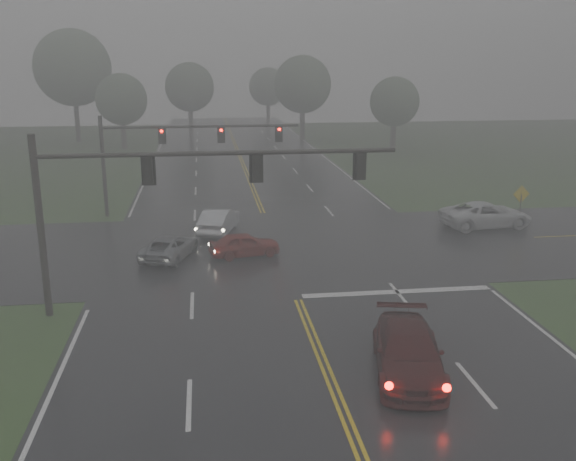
{
  "coord_description": "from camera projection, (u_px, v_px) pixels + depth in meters",
  "views": [
    {
      "loc": [
        -3.82,
        -11.44,
        10.07
      ],
      "look_at": [
        -0.17,
        16.0,
        2.58
      ],
      "focal_mm": 40.0,
      "sensor_mm": 36.0,
      "label": 1
    }
  ],
  "objects": [
    {
      "name": "tree_nw_a",
      "position": [
        121.0,
        99.0,
        71.59
      ],
      "size": [
        5.73,
        5.73,
        8.41
      ],
      "color": "#352922",
      "rests_on": "ground"
    },
    {
      "name": "tree_n_far",
      "position": [
        268.0,
        87.0,
        98.96
      ],
      "size": [
        5.88,
        5.88,
        8.64
      ],
      "color": "#352922",
      "rests_on": "ground"
    },
    {
      "name": "cross_street",
      "position": [
        277.0,
        247.0,
        35.11
      ],
      "size": [
        120.0,
        14.0,
        0.02
      ],
      "primitive_type": "cube",
      "color": "black",
      "rests_on": "ground"
    },
    {
      "name": "signal_gantry_far",
      "position": [
        166.0,
        145.0,
        41.36
      ],
      "size": [
        12.78,
        0.33,
        6.52
      ],
      "color": "black",
      "rests_on": "ground"
    },
    {
      "name": "stop_bar",
      "position": [
        397.0,
        292.0,
        28.41
      ],
      "size": [
        8.5,
        0.5,
        0.01
      ],
      "primitive_type": "cube",
      "color": "silver",
      "rests_on": "ground"
    },
    {
      "name": "signal_gantry_near",
      "position": [
        155.0,
        187.0,
        25.14
      ],
      "size": [
        14.25,
        0.32,
        7.3
      ],
      "color": "black",
      "rests_on": "ground"
    },
    {
      "name": "tree_n_mid",
      "position": [
        190.0,
        87.0,
        84.91
      ],
      "size": [
        6.48,
        6.48,
        9.51
      ],
      "color": "#352922",
      "rests_on": "ground"
    },
    {
      "name": "sign_diamond_east",
      "position": [
        521.0,
        199.0,
        38.82
      ],
      "size": [
        1.09,
        0.13,
        2.62
      ],
      "rotation": [
        0.0,
        0.0,
        0.09
      ],
      "color": "black",
      "rests_on": "ground"
    },
    {
      "name": "sedan_red",
      "position": [
        245.0,
        256.0,
        33.57
      ],
      "size": [
        3.89,
        2.18,
        1.25
      ],
      "primitive_type": "imported",
      "rotation": [
        0.0,
        0.0,
        1.77
      ],
      "color": "maroon",
      "rests_on": "ground"
    },
    {
      "name": "pickup_white",
      "position": [
        485.0,
        227.0,
        39.32
      ],
      "size": [
        5.78,
        3.13,
        1.54
      ],
      "primitive_type": "imported",
      "rotation": [
        0.0,
        0.0,
        1.68
      ],
      "color": "silver",
      "rests_on": "ground"
    },
    {
      "name": "tree_e_near",
      "position": [
        395.0,
        102.0,
        71.09
      ],
      "size": [
        5.49,
        5.49,
        8.06
      ],
      "color": "#352922",
      "rests_on": "ground"
    },
    {
      "name": "sedan_maroon",
      "position": [
        407.0,
        374.0,
        21.1
      ],
      "size": [
        3.15,
        5.57,
        1.52
      ],
      "primitive_type": "imported",
      "rotation": [
        0.0,
        0.0,
        -0.2
      ],
      "color": "#3A0B0A",
      "rests_on": "ground"
    },
    {
      "name": "main_road",
      "position": [
        281.0,
        258.0,
        33.2
      ],
      "size": [
        18.0,
        160.0,
        0.02
      ],
      "primitive_type": "cube",
      "color": "black",
      "rests_on": "ground"
    },
    {
      "name": "tree_ne_a",
      "position": [
        303.0,
        84.0,
        79.05
      ],
      "size": [
        7.07,
        7.07,
        10.39
      ],
      "color": "#352922",
      "rests_on": "ground"
    },
    {
      "name": "car_grey",
      "position": [
        170.0,
        258.0,
        33.23
      ],
      "size": [
        3.28,
        4.72,
        1.2
      ],
      "primitive_type": "imported",
      "rotation": [
        0.0,
        0.0,
        2.81
      ],
      "color": "slate",
      "rests_on": "ground"
    },
    {
      "name": "sedan_silver",
      "position": [
        219.0,
        233.0,
        38.08
      ],
      "size": [
        2.71,
        4.66,
        1.45
      ],
      "primitive_type": "imported",
      "rotation": [
        0.0,
        0.0,
        2.86
      ],
      "color": "silver",
      "rests_on": "ground"
    },
    {
      "name": "tree_nw_b",
      "position": [
        73.0,
        68.0,
        76.97
      ],
      "size": [
        9.16,
        9.16,
        13.45
      ],
      "color": "#352922",
      "rests_on": "ground"
    }
  ]
}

